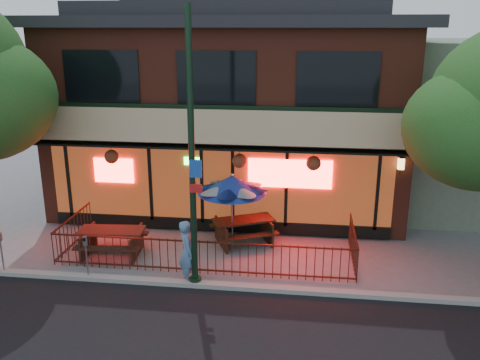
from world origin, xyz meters
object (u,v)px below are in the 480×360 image
at_px(patio_umbrella, 232,184).
at_px(picnic_table_left, 112,238).
at_px(parking_meter_near, 86,250).
at_px(parking_meter_far, 1,246).
at_px(street_light, 192,169).
at_px(pedestrian, 187,252).
at_px(picnic_table_right, 244,227).

bearing_deg(patio_umbrella, picnic_table_left, -163.62).
distance_m(parking_meter_near, parking_meter_far, 2.40).
distance_m(street_light, pedestrian, 2.31).
distance_m(picnic_table_right, patio_umbrella, 1.55).
distance_m(picnic_table_left, parking_meter_far, 2.96).
xyz_separation_m(street_light, picnic_table_left, (-2.80, 1.46, -2.62)).
bearing_deg(parking_meter_far, street_light, 0.83).
bearing_deg(pedestrian, parking_meter_far, 69.04).
bearing_deg(picnic_table_left, parking_meter_far, -148.45).
bearing_deg(patio_umbrella, parking_meter_far, -156.77).
relative_size(picnic_table_left, picnic_table_right, 0.87).
xyz_separation_m(picnic_table_right, pedestrian, (-1.17, -2.66, 0.34)).
bearing_deg(parking_meter_far, picnic_table_right, 24.76).
height_order(street_light, patio_umbrella, street_light).
xyz_separation_m(picnic_table_left, picnic_table_right, (3.74, 1.34, -0.01)).
relative_size(picnic_table_left, patio_umbrella, 0.85).
distance_m(picnic_table_right, parking_meter_near, 4.81).
relative_size(pedestrian, parking_meter_far, 1.39).
bearing_deg(picnic_table_right, parking_meter_near, -143.13).
bearing_deg(picnic_table_right, parking_meter_far, -155.24).
distance_m(pedestrian, parking_meter_near, 2.68).
bearing_deg(patio_umbrella, street_light, -104.27).
distance_m(street_light, picnic_table_left, 4.10).
bearing_deg(picnic_table_left, street_light, -27.58).
bearing_deg(parking_meter_near, street_light, 1.53).
bearing_deg(parking_meter_far, patio_umbrella, 23.23).
xyz_separation_m(patio_umbrella, parking_meter_far, (-5.94, -2.55, -1.17)).
relative_size(street_light, parking_meter_near, 5.67).
relative_size(street_light, pedestrian, 4.07).
height_order(picnic_table_left, pedestrian, pedestrian).
height_order(picnic_table_right, pedestrian, pedestrian).
bearing_deg(street_light, picnic_table_left, 152.42).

